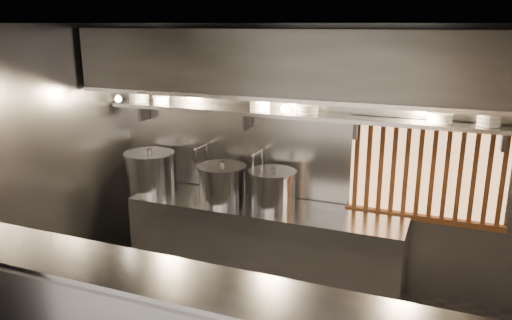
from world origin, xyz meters
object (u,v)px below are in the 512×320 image
Objects in this scene: stock_pot_left at (150,171)px; stock_pot_right at (222,183)px; heat_lamp at (117,93)px; pendant_bulb at (285,108)px; stock_pot_mid at (272,188)px.

stock_pot_left is 1.07× the size of stock_pot_right.
pendant_bulb is (1.80, 0.35, -0.11)m from heat_lamp.
heat_lamp is 1.87× the size of pendant_bulb.
pendant_bulb is 1.85m from stock_pot_left.
stock_pot_right reaches higher than stock_pot_mid.
heat_lamp is at bearing -169.62° from stock_pot_mid.
heat_lamp is 1.49m from stock_pot_right.
stock_pot_mid is (1.68, 0.31, -0.97)m from heat_lamp.
pendant_bulb reaches higher than stock_pot_right.
stock_pot_right is at bearing 13.79° from heat_lamp.
heat_lamp is at bearing -169.00° from pendant_bulb.
heat_lamp is 1.01m from stock_pot_left.
stock_pot_right is (1.11, 0.27, -0.96)m from heat_lamp.
stock_pot_left is 0.96m from stock_pot_right.
stock_pot_left is 1.07× the size of stock_pot_mid.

